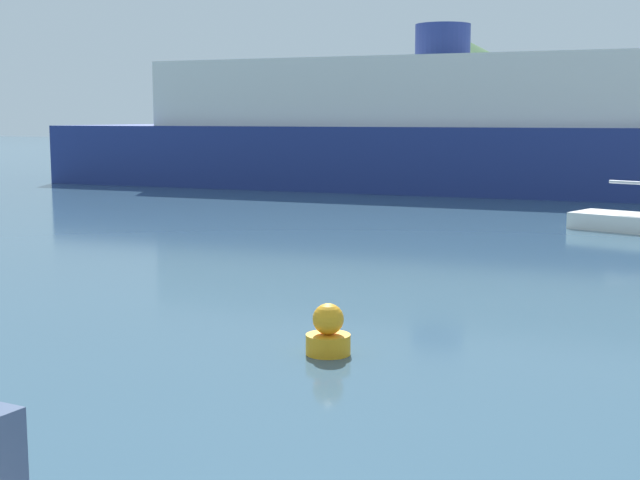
{
  "coord_description": "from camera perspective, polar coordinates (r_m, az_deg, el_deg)",
  "views": [
    {
      "loc": [
        5.67,
        0.16,
        3.26
      ],
      "look_at": [
        0.51,
        14.0,
        1.2
      ],
      "focal_mm": 50.0,
      "sensor_mm": 36.0,
      "label": 1
    }
  ],
  "objects": [
    {
      "name": "ferry_distant",
      "position": [
        41.65,
        7.75,
        6.88
      ],
      "size": [
        36.72,
        11.2,
        7.39
      ],
      "rotation": [
        0.0,
        0.0,
        -0.03
      ],
      "color": "navy",
      "rests_on": "ground_plane"
    },
    {
      "name": "hill_west",
      "position": [
        106.0,
        9.25,
        9.3
      ],
      "size": [
        45.92,
        45.92,
        11.98
      ],
      "color": "#476B42",
      "rests_on": "ground_plane"
    },
    {
      "name": "buoy_marker",
      "position": [
        12.32,
        0.53,
        -6.0
      ],
      "size": [
        0.62,
        0.62,
        0.71
      ],
      "color": "orange",
      "rests_on": "ground_plane"
    }
  ]
}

